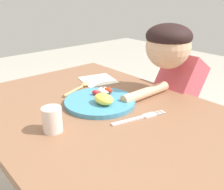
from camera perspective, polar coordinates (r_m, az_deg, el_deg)
name	(u,v)px	position (r m, az deg, el deg)	size (l,w,h in m)	color
dining_table	(102,133)	(0.99, -2.30, -8.35)	(1.12, 0.77, 0.71)	brown
plate	(101,100)	(1.00, -2.53, -1.22)	(0.28, 0.28, 0.06)	teal
fork	(139,118)	(0.90, 6.05, -5.05)	(0.07, 0.21, 0.01)	silver
spoon	(80,87)	(1.17, -7.09, 1.75)	(0.09, 0.18, 0.02)	tan
drinking_cup	(52,119)	(0.82, -13.13, -5.32)	(0.06, 0.06, 0.08)	silver
person	(174,108)	(1.28, 13.65, -2.73)	(0.19, 0.49, 1.00)	#3B435F
napkin	(98,80)	(1.27, -3.11, 3.34)	(0.16, 0.16, 0.00)	white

